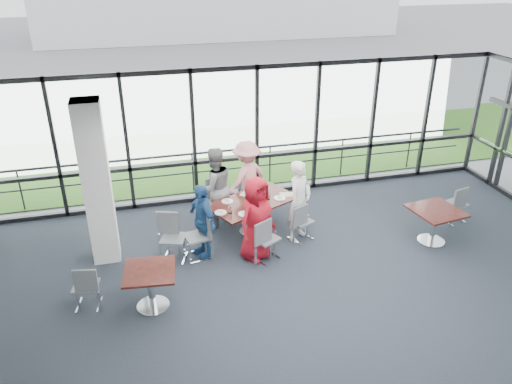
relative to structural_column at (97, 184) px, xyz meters
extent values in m
cube|color=#212830|center=(3.60, -3.00, -1.61)|extent=(12.00, 10.00, 0.02)
cube|color=white|center=(3.60, -3.00, 1.60)|extent=(12.00, 10.00, 0.04)
cube|color=white|center=(3.60, 2.00, 0.00)|extent=(12.00, 0.10, 3.20)
cube|color=black|center=(9.60, 0.75, -0.55)|extent=(0.12, 1.60, 2.10)
cube|color=white|center=(0.00, 0.00, 0.00)|extent=(0.50, 0.50, 3.20)
cube|color=gray|center=(3.60, 7.00, -1.62)|extent=(80.00, 70.00, 0.02)
cube|color=#325619|center=(3.60, 5.00, -1.59)|extent=(80.00, 5.00, 0.01)
cylinder|color=#2D2D33|center=(3.60, 2.60, -1.10)|extent=(12.00, 0.06, 0.06)
cube|color=#34150E|center=(3.03, 0.21, -0.87)|extent=(2.09, 1.69, 0.04)
cylinder|color=silver|center=(3.03, 0.21, -1.25)|extent=(0.12, 0.12, 0.71)
cylinder|color=silver|center=(3.03, 0.21, -1.59)|extent=(0.56, 0.56, 0.03)
cube|color=#34150E|center=(0.76, -1.79, -0.87)|extent=(0.93, 0.93, 0.04)
cylinder|color=silver|center=(0.76, -1.79, -1.25)|extent=(0.12, 0.12, 0.71)
cube|color=#34150E|center=(6.55, -1.13, -0.87)|extent=(1.06, 1.06, 0.04)
cylinder|color=silver|center=(6.55, -1.13, -1.25)|extent=(0.12, 0.12, 0.71)
imported|color=#AE101E|center=(2.86, -0.75, -0.74)|extent=(1.00, 0.91, 1.72)
imported|color=white|center=(3.90, -0.27, -0.73)|extent=(0.79, 0.76, 1.75)
imported|color=gray|center=(2.33, 0.77, -0.70)|extent=(0.98, 0.75, 1.80)
imported|color=pink|center=(3.13, 1.12, -0.73)|extent=(1.26, 1.07, 1.74)
imported|color=#24518B|center=(1.87, -0.38, -0.84)|extent=(0.77, 1.01, 1.53)
cylinder|color=white|center=(2.73, -0.32, -0.84)|extent=(0.26, 0.26, 0.01)
cylinder|color=white|center=(3.62, 0.18, -0.84)|extent=(0.25, 0.25, 0.01)
cylinder|color=white|center=(2.51, 0.32, -0.84)|extent=(0.25, 0.25, 0.01)
cylinder|color=white|center=(3.26, 0.70, -0.84)|extent=(0.24, 0.24, 0.01)
cylinder|color=white|center=(2.28, -0.14, -0.84)|extent=(0.25, 0.25, 0.01)
cylinder|color=white|center=(2.94, -0.05, -0.78)|extent=(0.07, 0.07, 0.13)
cylinder|color=white|center=(3.39, 0.21, -0.79)|extent=(0.06, 0.06, 0.13)
cylinder|color=white|center=(2.94, 0.45, -0.78)|extent=(0.07, 0.07, 0.13)
cylinder|color=white|center=(2.46, -0.20, -0.78)|extent=(0.07, 0.07, 0.15)
cube|color=white|center=(3.03, -0.22, -0.85)|extent=(0.32, 0.35, 0.00)
cube|color=white|center=(3.83, 0.32, -0.85)|extent=(0.32, 0.24, 0.00)
cube|color=white|center=(2.97, 0.58, -0.85)|extent=(0.32, 0.33, 0.00)
cube|color=black|center=(3.09, 0.29, -0.83)|extent=(0.10, 0.07, 0.04)
cylinder|color=#B20B00|center=(3.02, 0.21, -0.76)|extent=(0.06, 0.06, 0.18)
cylinder|color=#257027|center=(3.09, 0.29, -0.75)|extent=(0.05, 0.05, 0.20)
camera|label=1|loc=(0.72, -8.84, 3.93)|focal=35.00mm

